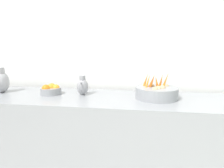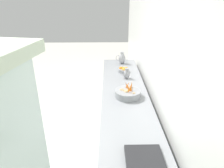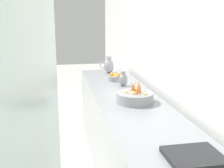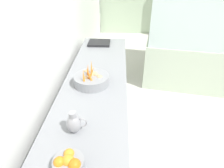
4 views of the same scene
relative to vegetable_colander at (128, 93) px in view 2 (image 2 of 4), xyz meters
The scene contains 8 objects.
ground_plane 1.81m from the vegetable_colander, ahead, with size 15.51×15.51×0.00m, color beige.
tile_wall_left 0.76m from the vegetable_colander, 142.39° to the left, with size 0.10×8.56×3.00m, color white.
prep_counter 0.54m from the vegetable_colander, 80.09° to the right, with size 0.69×3.30×0.91m, color gray.
vegetable_colander is the anchor object (origin of this frame).
orange_bowl 1.01m from the vegetable_colander, 90.62° to the right, with size 0.20×0.20×0.10m.
metal_pitcher_tall 1.54m from the vegetable_colander, 90.50° to the right, with size 0.21×0.15×0.25m.
metal_pitcher_short 0.70m from the vegetable_colander, 93.05° to the right, with size 0.16×0.11×0.19m.
counter_sink_basin 1.21m from the vegetable_colander, 91.92° to the left, with size 0.34×0.30×0.04m, color #232326.
Camera 2 is at (-1.25, 2.59, 2.28)m, focal length 32.23 mm.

